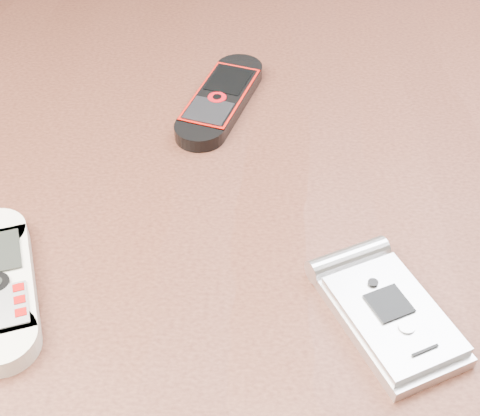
% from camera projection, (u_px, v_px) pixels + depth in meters
% --- Properties ---
extents(table, '(1.20, 0.80, 0.75)m').
position_uv_depth(table, '(234.00, 301.00, 0.60)').
color(table, black).
rests_on(table, ground).
extents(nokia_black_red, '(0.09, 0.16, 0.01)m').
position_uv_depth(nokia_black_red, '(221.00, 99.00, 0.63)').
color(nokia_black_red, black).
rests_on(nokia_black_red, table).
extents(motorola_razr, '(0.11, 0.13, 0.02)m').
position_uv_depth(motorola_razr, '(390.00, 314.00, 0.45)').
color(motorola_razr, silver).
rests_on(motorola_razr, table).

